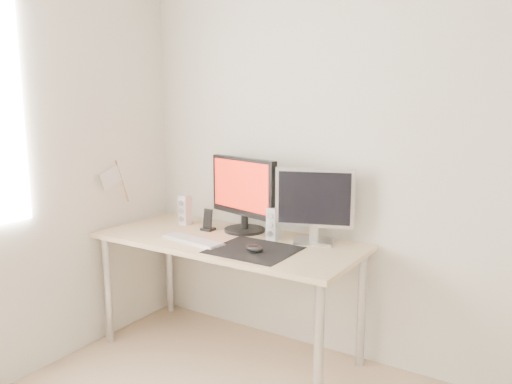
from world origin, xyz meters
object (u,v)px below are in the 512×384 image
at_px(mouse, 254,248).
at_px(desk, 228,251).
at_px(second_monitor, 315,202).
at_px(phone_dock, 208,224).
at_px(main_monitor, 243,192).
at_px(speaker_left, 185,210).
at_px(keyboard, 192,240).
at_px(speaker_right, 273,224).

distance_m(mouse, desk, 0.33).
bearing_deg(second_monitor, mouse, -119.46).
relative_size(desk, phone_dock, 11.49).
distance_m(main_monitor, speaker_left, 0.46).
bearing_deg(main_monitor, keyboard, -109.24).
relative_size(mouse, second_monitor, 0.24).
bearing_deg(main_monitor, desk, -85.22).
distance_m(speaker_right, phone_dock, 0.47).
bearing_deg(keyboard, second_monitor, 30.29).
xyz_separation_m(main_monitor, speaker_right, (0.26, -0.07, -0.16)).
bearing_deg(mouse, phone_dock, 154.42).
xyz_separation_m(mouse, speaker_left, (-0.72, 0.29, 0.08)).
bearing_deg(keyboard, desk, 49.27).
bearing_deg(desk, second_monitor, 22.44).
bearing_deg(speaker_right, second_monitor, 16.83).
xyz_separation_m(mouse, desk, (-0.28, 0.15, -0.10)).
xyz_separation_m(mouse, phone_dock, (-0.50, 0.24, 0.02)).
relative_size(mouse, speaker_right, 0.53).
xyz_separation_m(mouse, second_monitor, (0.19, 0.34, 0.22)).
xyz_separation_m(speaker_right, keyboard, (-0.38, -0.29, -0.09)).
bearing_deg(keyboard, mouse, 2.24).
distance_m(desk, speaker_right, 0.32).
xyz_separation_m(main_monitor, second_monitor, (0.49, 0.00, -0.01)).
xyz_separation_m(mouse, speaker_right, (-0.04, 0.27, 0.08)).
xyz_separation_m(desk, keyboard, (-0.14, -0.16, 0.09)).
height_order(second_monitor, speaker_right, second_monitor).
distance_m(mouse, second_monitor, 0.45).
xyz_separation_m(second_monitor, keyboard, (-0.61, -0.36, -0.23)).
bearing_deg(desk, phone_dock, 157.12).
xyz_separation_m(desk, main_monitor, (-0.02, 0.19, 0.33)).
height_order(desk, speaker_right, speaker_right).
bearing_deg(speaker_left, desk, -17.44).
bearing_deg(mouse, desk, 152.36).
height_order(desk, main_monitor, main_monitor).
xyz_separation_m(desk, speaker_left, (-0.44, 0.14, 0.18)).
bearing_deg(speaker_right, main_monitor, 165.38).
height_order(main_monitor, second_monitor, main_monitor).
distance_m(second_monitor, speaker_right, 0.28).
relative_size(second_monitor, phone_dock, 3.15).
height_order(desk, keyboard, keyboard).
bearing_deg(desk, speaker_right, 27.39).
bearing_deg(keyboard, speaker_left, 135.29).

